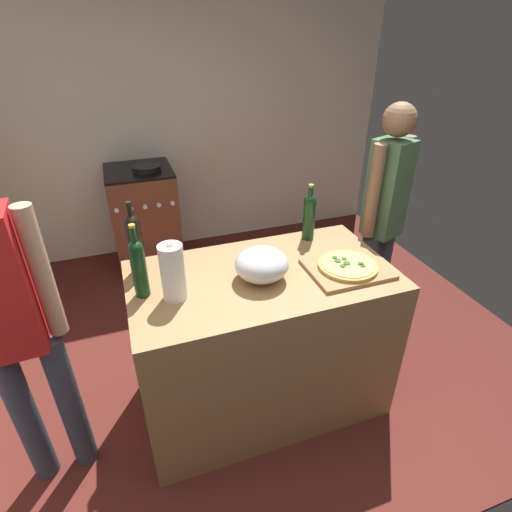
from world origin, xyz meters
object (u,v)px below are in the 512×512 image
object	(u,v)px
pizza	(348,265)
stove	(145,219)
paper_towel_roll	(173,272)
person_in_red	(383,217)
wine_bottle_dark	(309,215)
wine_bottle_clear	(139,266)
wine_bottle_green	(135,242)
person_in_stripes	(15,322)
mixing_bowl	(261,264)

from	to	relation	value
pizza	stove	xyz separation A→B (m)	(-0.86, 1.93, -0.46)
paper_towel_roll	person_in_red	xyz separation A→B (m)	(1.39, 0.39, -0.11)
wine_bottle_dark	wine_bottle_clear	xyz separation A→B (m)	(-0.97, -0.26, 0.01)
stove	wine_bottle_green	bearing A→B (deg)	-94.98
person_in_stripes	stove	bearing A→B (deg)	70.92
wine_bottle_green	person_in_red	xyz separation A→B (m)	(1.53, 0.11, -0.14)
paper_towel_roll	person_in_stripes	world-z (taller)	person_in_stripes
wine_bottle_clear	mixing_bowl	bearing A→B (deg)	-5.73
person_in_red	stove	bearing A→B (deg)	133.12
wine_bottle_clear	stove	world-z (taller)	wine_bottle_clear
paper_towel_roll	person_in_stripes	xyz separation A→B (m)	(-0.65, -0.03, -0.09)
paper_towel_roll	wine_bottle_clear	size ratio (longest dim) A/B	0.76
mixing_bowl	wine_bottle_green	bearing A→B (deg)	154.48
mixing_bowl	person_in_red	distance (m)	1.04
pizza	wine_bottle_dark	bearing A→B (deg)	95.26
paper_towel_roll	person_in_stripes	bearing A→B (deg)	-177.79
paper_towel_roll	stove	distance (m)	1.96
paper_towel_roll	person_in_red	world-z (taller)	person_in_red
wine_bottle_clear	person_in_red	xyz separation A→B (m)	(1.53, 0.32, -0.13)
pizza	mixing_bowl	size ratio (longest dim) A/B	1.14
wine_bottle_green	paper_towel_roll	bearing A→B (deg)	-64.56
wine_bottle_green	wine_bottle_dark	bearing A→B (deg)	2.75
pizza	wine_bottle_clear	size ratio (longest dim) A/B	0.84
pizza	mixing_bowl	xyz separation A→B (m)	(-0.44, 0.08, 0.05)
pizza	person_in_red	world-z (taller)	person_in_red
wine_bottle_green	wine_bottle_clear	world-z (taller)	wine_bottle_green
mixing_bowl	person_in_stripes	xyz separation A→B (m)	(-1.08, -0.04, -0.03)
wine_bottle_clear	person_in_red	distance (m)	1.57
stove	person_in_stripes	world-z (taller)	person_in_stripes
paper_towel_roll	wine_bottle_dark	distance (m)	0.90
mixing_bowl	paper_towel_roll	bearing A→B (deg)	-177.91
person_in_stripes	person_in_red	world-z (taller)	person_in_stripes
pizza	paper_towel_roll	bearing A→B (deg)	176.03
wine_bottle_green	wine_bottle_clear	bearing A→B (deg)	-91.15
wine_bottle_dark	stove	size ratio (longest dim) A/B	0.34
wine_bottle_dark	wine_bottle_green	bearing A→B (deg)	-177.25
pizza	wine_bottle_dark	world-z (taller)	wine_bottle_dark
stove	pizza	bearing A→B (deg)	-65.91
wine_bottle_green	person_in_stripes	bearing A→B (deg)	-149.18
mixing_bowl	wine_bottle_clear	world-z (taller)	wine_bottle_clear
mixing_bowl	person_in_stripes	distance (m)	1.08
pizza	person_in_stripes	bearing A→B (deg)	178.68
wine_bottle_green	mixing_bowl	bearing A→B (deg)	-25.52
wine_bottle_clear	person_in_stripes	world-z (taller)	person_in_stripes
wine_bottle_dark	pizza	bearing A→B (deg)	-84.74
wine_bottle_dark	stove	world-z (taller)	wine_bottle_dark
stove	person_in_red	distance (m)	2.08
paper_towel_roll	stove	bearing A→B (deg)	89.90
pizza	paper_towel_roll	world-z (taller)	paper_towel_roll
wine_bottle_green	stove	bearing A→B (deg)	85.02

